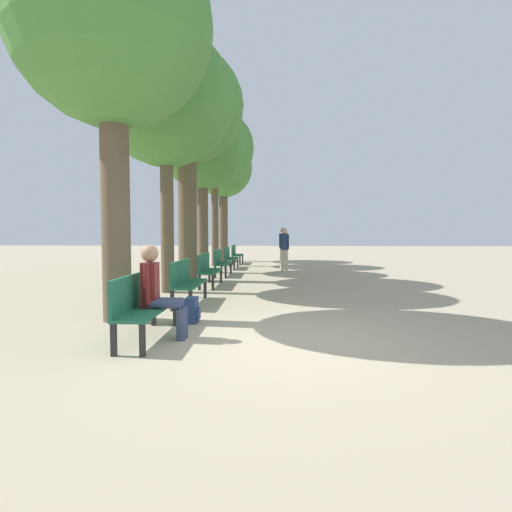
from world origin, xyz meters
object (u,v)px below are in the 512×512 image
at_px(tree_row_0, 112,29).
at_px(tree_row_1, 166,99).
at_px(pedestrian_mid, 285,247).
at_px(bench_row_3, 221,261).
at_px(person_seated, 158,289).
at_px(bench_row_5, 236,253).
at_px(tree_row_5, 223,170).
at_px(bench_row_4, 230,256).
at_px(bench_row_1, 186,279).
at_px(bench_row_0, 142,302).
at_px(tree_row_4, 215,149).
at_px(bench_row_2, 208,268).
at_px(pedestrian_near, 283,245).
at_px(tree_row_3, 202,147).
at_px(backpack, 192,310).
at_px(tree_row_2, 187,109).

distance_m(tree_row_0, tree_row_1, 3.10).
bearing_deg(pedestrian_mid, bench_row_3, -145.43).
xyz_separation_m(person_seated, pedestrian_mid, (1.94, 9.45, 0.25)).
bearing_deg(bench_row_5, tree_row_5, 115.95).
bearing_deg(bench_row_4, bench_row_1, -90.00).
distance_m(bench_row_0, tree_row_4, 12.83).
distance_m(bench_row_1, bench_row_3, 5.32).
height_order(bench_row_0, bench_row_2, same).
relative_size(bench_row_0, tree_row_1, 0.26).
bearing_deg(pedestrian_near, person_seated, -100.34).
height_order(bench_row_0, tree_row_0, tree_row_0).
xyz_separation_m(bench_row_5, pedestrian_mid, (2.16, -3.82, 0.42)).
xyz_separation_m(bench_row_5, tree_row_5, (-0.77, 1.59, 4.10)).
bearing_deg(tree_row_3, tree_row_1, -90.00).
height_order(pedestrian_near, pedestrian_mid, pedestrian_near).
xyz_separation_m(bench_row_3, tree_row_1, (-0.77, -3.77, 4.04)).
xyz_separation_m(bench_row_4, backpack, (0.47, -9.64, -0.30)).
bearing_deg(tree_row_5, backpack, -84.89).
relative_size(tree_row_4, pedestrian_near, 4.12).
height_order(bench_row_2, tree_row_1, tree_row_1).
distance_m(bench_row_1, pedestrian_mid, 7.16).
distance_m(person_seated, backpack, 1.11).
relative_size(person_seated, pedestrian_near, 0.77).
xyz_separation_m(bench_row_5, backpack, (0.47, -12.30, -0.30)).
height_order(tree_row_3, tree_row_5, tree_row_5).
height_order(bench_row_2, backpack, bench_row_2).
distance_m(bench_row_4, tree_row_4, 4.78).
bearing_deg(backpack, tree_row_1, 111.13).
bearing_deg(bench_row_1, person_seated, -85.17).
bearing_deg(bench_row_1, tree_row_3, 96.94).
xyz_separation_m(tree_row_5, pedestrian_near, (2.92, -4.35, -3.66)).
height_order(bench_row_0, bench_row_3, same).
bearing_deg(bench_row_5, tree_row_4, -120.48).
distance_m(bench_row_2, bench_row_4, 5.32).
distance_m(bench_row_2, tree_row_4, 8.09).
relative_size(bench_row_5, tree_row_2, 0.24).
bearing_deg(tree_row_1, bench_row_2, 55.23).
xyz_separation_m(bench_row_2, tree_row_4, (-0.77, 6.66, 4.52)).
relative_size(backpack, pedestrian_near, 0.24).
xyz_separation_m(bench_row_4, bench_row_5, (0.00, 2.66, 0.00)).
relative_size(bench_row_3, tree_row_5, 0.26).
xyz_separation_m(bench_row_5, pedestrian_near, (2.14, -2.76, 0.44)).
distance_m(tree_row_0, pedestrian_mid, 9.60).
height_order(bench_row_1, backpack, bench_row_1).
relative_size(tree_row_1, backpack, 15.46).
distance_m(bench_row_4, tree_row_2, 6.18).
xyz_separation_m(bench_row_1, pedestrian_near, (2.14, 7.87, 0.44)).
distance_m(tree_row_1, backpack, 5.54).
bearing_deg(tree_row_2, tree_row_5, 90.00).
height_order(tree_row_1, tree_row_4, tree_row_4).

